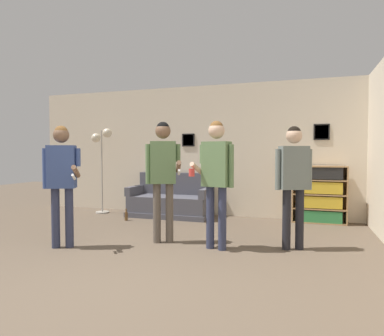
{
  "coord_description": "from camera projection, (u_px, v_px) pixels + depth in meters",
  "views": [
    {
      "loc": [
        1.83,
        -2.66,
        1.28
      ],
      "look_at": [
        0.26,
        2.12,
        1.07
      ],
      "focal_mm": 32.0,
      "sensor_mm": 36.0,
      "label": 1
    }
  ],
  "objects": [
    {
      "name": "person_spectator_near_bookshelf",
      "position": [
        294.0,
        174.0,
        4.53
      ],
      "size": [
        0.47,
        0.33,
        1.64
      ],
      "color": "black",
      "rests_on": "ground_plane"
    },
    {
      "name": "couch",
      "position": [
        171.0,
        202.0,
        7.03
      ],
      "size": [
        1.68,
        0.8,
        0.88
      ],
      "color": "#4C4C56",
      "rests_on": "ground_plane"
    },
    {
      "name": "bottle_on_floor",
      "position": [
        126.0,
        216.0,
        6.56
      ],
      "size": [
        0.06,
        0.06,
        0.23
      ],
      "color": "brown",
      "rests_on": "ground_plane"
    },
    {
      "name": "wall_back",
      "position": [
        213.0,
        150.0,
        7.14
      ],
      "size": [
        8.24,
        0.08,
        2.7
      ],
      "color": "beige",
      "rests_on": "ground_plane"
    },
    {
      "name": "bookshelf",
      "position": [
        319.0,
        194.0,
        6.31
      ],
      "size": [
        0.96,
        0.3,
        1.06
      ],
      "color": "#A87F51",
      "rests_on": "ground_plane"
    },
    {
      "name": "drinking_cup",
      "position": [
        307.0,
        163.0,
        6.36
      ],
      "size": [
        0.08,
        0.08,
        0.12
      ],
      "color": "blue",
      "rests_on": "bookshelf"
    },
    {
      "name": "person_player_foreground_center",
      "position": [
        163.0,
        168.0,
        4.89
      ],
      "size": [
        0.58,
        0.41,
        1.74
      ],
      "color": "brown",
      "rests_on": "ground_plane"
    },
    {
      "name": "person_player_foreground_left",
      "position": [
        62.0,
        173.0,
        4.63
      ],
      "size": [
        0.58,
        0.39,
        1.66
      ],
      "color": "#2D334C",
      "rests_on": "ground_plane"
    },
    {
      "name": "ground_plane",
      "position": [
        94.0,
        292.0,
        3.15
      ],
      "size": [
        20.0,
        20.0,
        0.0
      ],
      "primitive_type": "plane",
      "color": "brown"
    },
    {
      "name": "floor_lamp",
      "position": [
        102.0,
        148.0,
        7.33
      ],
      "size": [
        0.48,
        0.28,
        1.82
      ],
      "color": "#ADA89E",
      "rests_on": "ground_plane"
    },
    {
      "name": "person_watcher_holding_cup",
      "position": [
        216.0,
        170.0,
        4.55
      ],
      "size": [
        0.55,
        0.4,
        1.72
      ],
      "color": "#2D334C",
      "rests_on": "ground_plane"
    }
  ]
}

